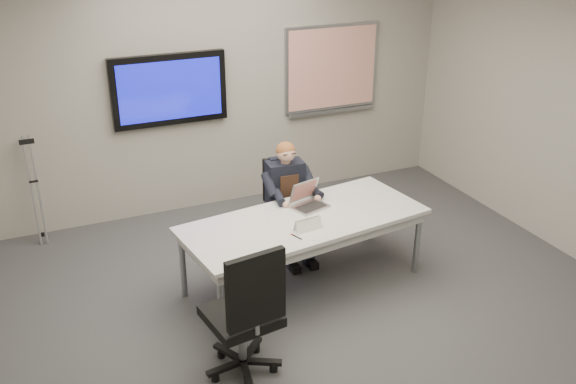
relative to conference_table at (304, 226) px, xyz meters
name	(u,v)px	position (x,y,z in m)	size (l,w,h in m)	color
floor	(325,337)	(-0.19, -0.86, -0.63)	(6.00, 6.00, 0.02)	#363638
ceiling	(335,0)	(-0.19, -0.86, 2.17)	(6.00, 6.00, 0.02)	white
wall_back	(211,92)	(-0.19, 2.14, 0.77)	(6.00, 0.02, 2.80)	#9E998F
conference_table	(304,226)	(0.00, 0.00, 0.00)	(2.41, 1.26, 0.71)	silver
tv_display	(170,90)	(-0.69, 2.09, 0.87)	(1.30, 0.09, 0.80)	black
whiteboard	(332,69)	(1.36, 2.11, 0.90)	(1.25, 0.08, 1.10)	#909398
office_chair_far	(283,221)	(0.12, 0.78, -0.33)	(0.55, 0.55, 0.96)	black
office_chair_near	(245,335)	(-0.97, -1.01, -0.26)	(0.63, 0.63, 1.17)	black
seated_person	(291,213)	(0.11, 0.55, -0.14)	(0.39, 0.67, 1.22)	#202536
crutch	(35,189)	(-2.26, 1.96, -0.01)	(0.17, 0.28, 1.24)	#B6B9BE
laptop	(308,200)	(0.15, 0.24, 0.14)	(0.38, 0.40, 0.23)	#ABABAD
name_tent	(308,224)	(-0.06, -0.21, 0.13)	(0.26, 0.07, 0.11)	white
pen	(296,236)	(-0.22, -0.31, 0.09)	(0.01, 0.01, 0.14)	black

